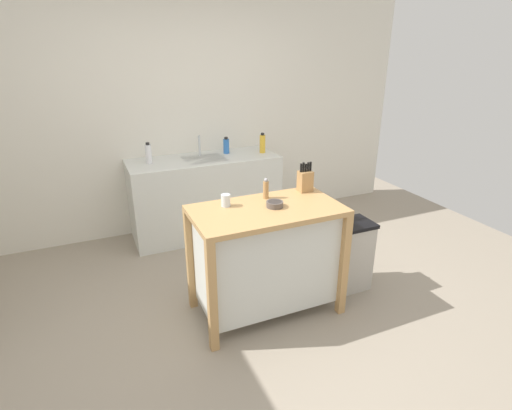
{
  "coord_description": "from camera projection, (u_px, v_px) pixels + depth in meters",
  "views": [
    {
      "loc": [
        -1.03,
        -2.4,
        2.05
      ],
      "look_at": [
        0.16,
        0.32,
        0.85
      ],
      "focal_mm": 28.4,
      "sensor_mm": 36.0,
      "label": 1
    }
  ],
  "objects": [
    {
      "name": "drinking_cup",
      "position": [
        226.0,
        200.0,
        3.03
      ],
      "size": [
        0.07,
        0.07,
        0.09
      ],
      "color": "silver",
      "rests_on": "kitchen_island"
    },
    {
      "name": "bottle_dish_soap",
      "position": [
        149.0,
        154.0,
        4.17
      ],
      "size": [
        0.06,
        0.06,
        0.22
      ],
      "color": "white",
      "rests_on": "sink_counter"
    },
    {
      "name": "bottle_spray_cleaner",
      "position": [
        262.0,
        143.0,
        4.57
      ],
      "size": [
        0.07,
        0.07,
        0.22
      ],
      "color": "yellow",
      "rests_on": "sink_counter"
    },
    {
      "name": "wall_back",
      "position": [
        179.0,
        115.0,
        4.47
      ],
      "size": [
        5.57,
        0.1,
        2.6
      ],
      "primitive_type": "cube",
      "color": "silver",
      "rests_on": "ground"
    },
    {
      "name": "trash_bin",
      "position": [
        349.0,
        255.0,
        3.54
      ],
      "size": [
        0.36,
        0.28,
        0.63
      ],
      "color": "#B7B2A8",
      "rests_on": "ground"
    },
    {
      "name": "sink_faucet",
      "position": [
        199.0,
        145.0,
        4.46
      ],
      "size": [
        0.02,
        0.02,
        0.22
      ],
      "color": "#B7BCC1",
      "rests_on": "sink_counter"
    },
    {
      "name": "bottle_hand_soap",
      "position": [
        226.0,
        146.0,
        4.55
      ],
      "size": [
        0.07,
        0.07,
        0.19
      ],
      "color": "blue",
      "rests_on": "sink_counter"
    },
    {
      "name": "pepper_grinder",
      "position": [
        266.0,
        189.0,
        3.18
      ],
      "size": [
        0.04,
        0.04,
        0.17
      ],
      "color": "#AD7F4C",
      "rests_on": "kitchen_island"
    },
    {
      "name": "knife_block",
      "position": [
        305.0,
        180.0,
        3.33
      ],
      "size": [
        0.11,
        0.09,
        0.25
      ],
      "color": "#AD7F4C",
      "rests_on": "kitchen_island"
    },
    {
      "name": "ground_plane",
      "position": [
        254.0,
        322.0,
        3.19
      ],
      "size": [
        6.57,
        6.57,
        0.0
      ],
      "primitive_type": "plane",
      "color": "gray",
      "rests_on": "ground"
    },
    {
      "name": "sink_counter",
      "position": [
        205.0,
        196.0,
        4.55
      ],
      "size": [
        1.63,
        0.6,
        0.88
      ],
      "color": "silver",
      "rests_on": "ground"
    },
    {
      "name": "bowl_stoneware_deep",
      "position": [
        275.0,
        204.0,
        3.03
      ],
      "size": [
        0.13,
        0.13,
        0.04
      ],
      "color": "#564C47",
      "rests_on": "kitchen_island"
    },
    {
      "name": "kitchen_island",
      "position": [
        266.0,
        255.0,
        3.16
      ],
      "size": [
        1.13,
        0.62,
        0.9
      ],
      "color": "tan",
      "rests_on": "ground"
    }
  ]
}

